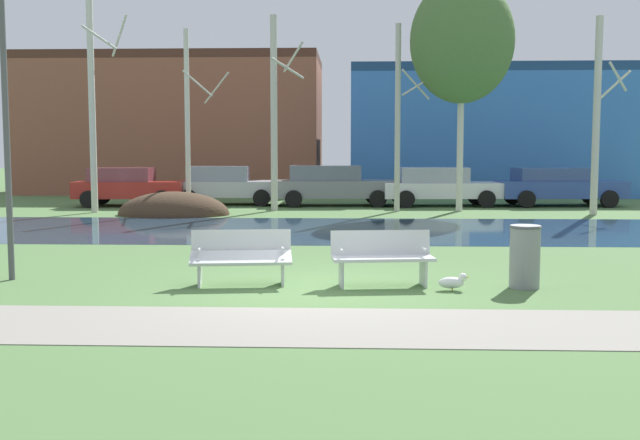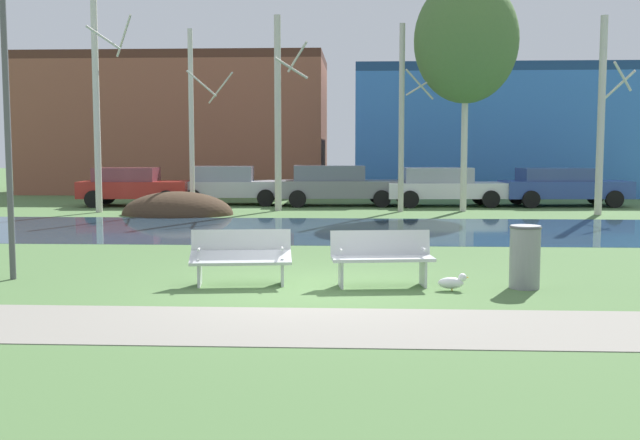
{
  "view_description": "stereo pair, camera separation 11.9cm",
  "coord_description": "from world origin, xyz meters",
  "px_view_note": "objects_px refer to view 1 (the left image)",
  "views": [
    {
      "loc": [
        0.61,
        -11.38,
        2.18
      ],
      "look_at": [
        0.1,
        1.04,
        1.0
      ],
      "focal_mm": 42.57,
      "sensor_mm": 36.0,
      "label": 1
    },
    {
      "loc": [
        0.73,
        -11.37,
        2.18
      ],
      "look_at": [
        0.1,
        1.04,
        1.0
      ],
      "focal_mm": 42.57,
      "sensor_mm": 36.0,
      "label": 2
    }
  ],
  "objects_px": {
    "seagull": "(453,282)",
    "parked_wagon_fourth_white": "(439,186)",
    "bench_right": "(382,256)",
    "trash_bin": "(525,255)",
    "parked_sedan_second_silver": "(225,185)",
    "streetlamp": "(4,59)",
    "parked_hatch_third_grey": "(332,185)",
    "parked_van_nearest_red": "(129,186)",
    "bench_left": "(241,256)",
    "parked_suv_fifth_blue": "(557,186)"
  },
  "relations": [
    {
      "from": "bench_right",
      "to": "parked_suv_fifth_blue",
      "type": "relative_size",
      "value": 0.35
    },
    {
      "from": "parked_sedan_second_silver",
      "to": "parked_wagon_fourth_white",
      "type": "height_order",
      "value": "parked_sedan_second_silver"
    },
    {
      "from": "bench_right",
      "to": "trash_bin",
      "type": "bearing_deg",
      "value": -1.84
    },
    {
      "from": "parked_van_nearest_red",
      "to": "parked_hatch_third_grey",
      "type": "xyz_separation_m",
      "value": [
        7.66,
        0.48,
        0.03
      ]
    },
    {
      "from": "bench_left",
      "to": "seagull",
      "type": "distance_m",
      "value": 3.35
    },
    {
      "from": "bench_right",
      "to": "parked_van_nearest_red",
      "type": "distance_m",
      "value": 18.59
    },
    {
      "from": "parked_suv_fifth_blue",
      "to": "streetlamp",
      "type": "bearing_deg",
      "value": -128.75
    },
    {
      "from": "parked_hatch_third_grey",
      "to": "parked_sedan_second_silver",
      "type": "bearing_deg",
      "value": 175.45
    },
    {
      "from": "seagull",
      "to": "parked_suv_fifth_blue",
      "type": "xyz_separation_m",
      "value": [
        6.22,
        17.39,
        0.64
      ]
    },
    {
      "from": "bench_left",
      "to": "parked_sedan_second_silver",
      "type": "height_order",
      "value": "parked_sedan_second_silver"
    },
    {
      "from": "bench_left",
      "to": "parked_wagon_fourth_white",
      "type": "height_order",
      "value": "parked_wagon_fourth_white"
    },
    {
      "from": "streetlamp",
      "to": "parked_van_nearest_red",
      "type": "xyz_separation_m",
      "value": [
        -2.75,
        16.0,
        -2.84
      ]
    },
    {
      "from": "parked_wagon_fourth_white",
      "to": "parked_sedan_second_silver",
      "type": "bearing_deg",
      "value": 177.68
    },
    {
      "from": "parked_van_nearest_red",
      "to": "parked_hatch_third_grey",
      "type": "distance_m",
      "value": 7.67
    },
    {
      "from": "bench_right",
      "to": "parked_hatch_third_grey",
      "type": "relative_size",
      "value": 0.34
    },
    {
      "from": "parked_van_nearest_red",
      "to": "parked_suv_fifth_blue",
      "type": "relative_size",
      "value": 0.87
    },
    {
      "from": "trash_bin",
      "to": "parked_wagon_fourth_white",
      "type": "relative_size",
      "value": 0.21
    },
    {
      "from": "trash_bin",
      "to": "parked_van_nearest_red",
      "type": "bearing_deg",
      "value": 124.09
    },
    {
      "from": "parked_van_nearest_red",
      "to": "parked_suv_fifth_blue",
      "type": "height_order",
      "value": "parked_van_nearest_red"
    },
    {
      "from": "bench_left",
      "to": "parked_van_nearest_red",
      "type": "bearing_deg",
      "value": 112.11
    },
    {
      "from": "bench_left",
      "to": "streetlamp",
      "type": "distance_m",
      "value": 5.0
    },
    {
      "from": "parked_sedan_second_silver",
      "to": "trash_bin",
      "type": "bearing_deg",
      "value": -66.21
    },
    {
      "from": "bench_right",
      "to": "trash_bin",
      "type": "xyz_separation_m",
      "value": [
        2.22,
        -0.07,
        0.04
      ]
    },
    {
      "from": "bench_right",
      "to": "trash_bin",
      "type": "height_order",
      "value": "trash_bin"
    },
    {
      "from": "bench_left",
      "to": "trash_bin",
      "type": "xyz_separation_m",
      "value": [
        4.46,
        -0.07,
        0.04
      ]
    },
    {
      "from": "bench_right",
      "to": "parked_sedan_second_silver",
      "type": "relative_size",
      "value": 0.39
    },
    {
      "from": "parked_sedan_second_silver",
      "to": "parked_wagon_fourth_white",
      "type": "relative_size",
      "value": 0.92
    },
    {
      "from": "parked_hatch_third_grey",
      "to": "parked_suv_fifth_blue",
      "type": "bearing_deg",
      "value": 1.6
    },
    {
      "from": "bench_right",
      "to": "seagull",
      "type": "bearing_deg",
      "value": -18.02
    },
    {
      "from": "streetlamp",
      "to": "parked_sedan_second_silver",
      "type": "xyz_separation_m",
      "value": [
        0.76,
        16.82,
        -2.83
      ]
    },
    {
      "from": "bench_left",
      "to": "trash_bin",
      "type": "distance_m",
      "value": 4.46
    },
    {
      "from": "bench_left",
      "to": "parked_van_nearest_red",
      "type": "distance_m",
      "value": 17.62
    },
    {
      "from": "parked_sedan_second_silver",
      "to": "streetlamp",
      "type": "bearing_deg",
      "value": -92.57
    },
    {
      "from": "trash_bin",
      "to": "parked_wagon_fourth_white",
      "type": "bearing_deg",
      "value": 87.93
    },
    {
      "from": "bench_right",
      "to": "streetlamp",
      "type": "relative_size",
      "value": 0.31
    },
    {
      "from": "streetlamp",
      "to": "parked_van_nearest_red",
      "type": "relative_size",
      "value": 1.31
    },
    {
      "from": "seagull",
      "to": "parked_hatch_third_grey",
      "type": "bearing_deg",
      "value": 97.61
    },
    {
      "from": "seagull",
      "to": "parked_van_nearest_red",
      "type": "height_order",
      "value": "parked_van_nearest_red"
    },
    {
      "from": "bench_right",
      "to": "parked_sedan_second_silver",
      "type": "height_order",
      "value": "parked_sedan_second_silver"
    },
    {
      "from": "bench_left",
      "to": "parked_van_nearest_red",
      "type": "xyz_separation_m",
      "value": [
        -6.63,
        16.33,
        0.29
      ]
    },
    {
      "from": "bench_left",
      "to": "bench_right",
      "type": "bearing_deg",
      "value": 0.0
    },
    {
      "from": "parked_suv_fifth_blue",
      "to": "parked_sedan_second_silver",
      "type": "bearing_deg",
      "value": 179.58
    },
    {
      "from": "streetlamp",
      "to": "trash_bin",
      "type": "bearing_deg",
      "value": -2.69
    },
    {
      "from": "trash_bin",
      "to": "streetlamp",
      "type": "distance_m",
      "value": 8.91
    },
    {
      "from": "seagull",
      "to": "parked_wagon_fourth_white",
      "type": "bearing_deg",
      "value": 84.15
    },
    {
      "from": "streetlamp",
      "to": "parked_hatch_third_grey",
      "type": "relative_size",
      "value": 1.12
    },
    {
      "from": "streetlamp",
      "to": "parked_wagon_fourth_white",
      "type": "height_order",
      "value": "streetlamp"
    },
    {
      "from": "trash_bin",
      "to": "bench_right",
      "type": "bearing_deg",
      "value": 178.16
    },
    {
      "from": "trash_bin",
      "to": "streetlamp",
      "type": "height_order",
      "value": "streetlamp"
    },
    {
      "from": "seagull",
      "to": "parked_wagon_fourth_white",
      "type": "distance_m",
      "value": 17.26
    }
  ]
}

